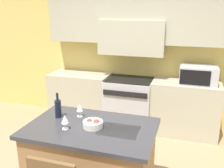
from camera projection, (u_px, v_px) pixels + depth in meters
back_cabinetry at (134, 40)px, 4.57m from camera, size 10.00×0.46×2.70m
back_counter at (129, 102)px, 4.66m from camera, size 3.13×0.62×0.94m
range_stove at (129, 103)px, 4.64m from camera, size 0.84×0.70×0.92m
microwave at (198, 75)px, 4.14m from camera, size 0.60×0.45×0.30m
kitchen_island at (92, 161)px, 2.86m from camera, size 1.41×0.91×0.89m
wine_bottle at (58, 108)px, 2.94m from camera, size 0.07×0.07×0.30m
wine_glass_near at (65, 120)px, 2.64m from camera, size 0.08×0.08×0.16m
wine_glass_far at (80, 108)px, 2.96m from camera, size 0.08×0.08×0.16m
fruit_bowl at (93, 124)px, 2.70m from camera, size 0.22×0.22×0.10m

